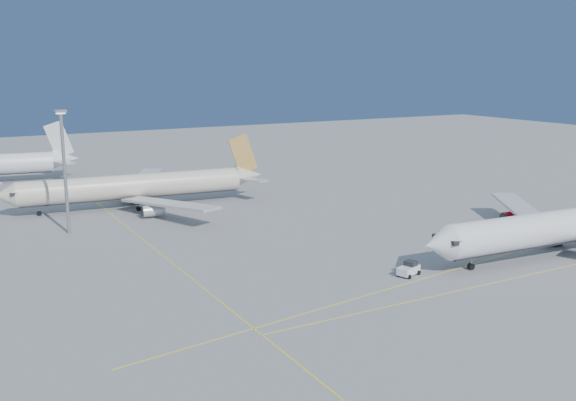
# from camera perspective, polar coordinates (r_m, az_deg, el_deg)

# --- Properties ---
(ground) EXTENTS (500.00, 500.00, 0.00)m
(ground) POSITION_cam_1_polar(r_m,az_deg,el_deg) (116.84, 12.29, -5.29)
(ground) COLOR slate
(ground) RESTS_ON ground
(taxiway_lines) EXTENTS (118.86, 140.00, 0.02)m
(taxiway_lines) POSITION_cam_1_polar(r_m,az_deg,el_deg) (112.99, 4.50, -5.64)
(taxiway_lines) COLOR yellow
(taxiway_lines) RESTS_ON ground
(airliner_etihad) EXTENTS (64.72, 59.55, 16.88)m
(airliner_etihad) POSITION_cam_1_polar(r_m,az_deg,el_deg) (160.19, -13.11, 1.25)
(airliner_etihad) COLOR beige
(airliner_etihad) RESTS_ON ground
(pushback_tug) EXTENTS (4.63, 3.62, 2.35)m
(pushback_tug) POSITION_cam_1_polar(r_m,az_deg,el_deg) (108.38, 10.69, -5.99)
(pushback_tug) COLOR white
(pushback_tug) RESTS_ON ground
(light_mast) EXTENTS (2.19, 2.19, 25.35)m
(light_mast) POSITION_cam_1_polar(r_m,az_deg,el_deg) (137.18, -19.29, 3.28)
(light_mast) COLOR gray
(light_mast) RESTS_ON ground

